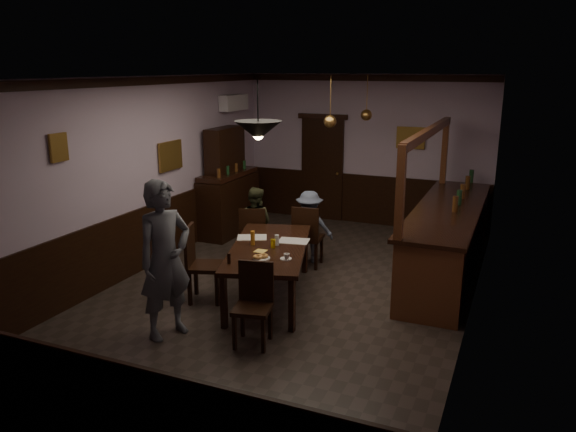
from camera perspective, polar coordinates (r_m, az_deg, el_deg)
The scene contains 31 objects.
room at distance 7.73m, azimuth -0.04°, elevation 2.73°, with size 5.01×8.01×3.01m.
dining_table at distance 7.74m, azimuth -1.95°, elevation -3.53°, with size 1.60×2.40×0.75m.
chair_far_left at distance 9.05m, azimuth -3.59°, elevation -1.80°, with size 0.56×0.56×0.97m.
chair_far_right at distance 8.94m, azimuth 1.94°, elevation -1.84°, with size 0.48×0.48×1.01m.
chair_near at distance 6.57m, azimuth -3.47°, elevation -8.48°, with size 0.49×0.49×0.96m.
chair_side at distance 7.76m, azimuth -9.04°, elevation -4.45°, with size 0.59×0.59×1.06m.
person_standing at distance 6.73m, azimuth -12.37°, elevation -4.37°, with size 0.69×0.46×1.90m, color #53565F.
person_seated_left at distance 9.29m, azimuth -3.37°, elevation -0.79°, with size 0.60×0.47×1.24m, color #3D4127.
person_seated_right at distance 9.19m, azimuth 2.17°, elevation -1.09°, with size 0.77×0.44×1.19m, color slate.
newspaper_left at distance 8.10m, azimuth -3.68°, elevation -2.19°, with size 0.42×0.30×0.01m, color silver.
newspaper_right at distance 7.92m, azimuth 0.59°, elevation -2.55°, with size 0.42×0.30×0.01m, color silver.
napkin at distance 7.51m, azimuth -2.82°, elevation -3.57°, with size 0.15×0.15×0.00m, color #F0C958.
saucer at distance 7.20m, azimuth -0.22°, elevation -4.36°, with size 0.15×0.15×0.01m, color white.
coffee_cup at distance 7.15m, azimuth -0.14°, elevation -4.12°, with size 0.08×0.08×0.07m, color white.
pastry_plate at distance 7.22m, azimuth -2.69°, elevation -4.31°, with size 0.22×0.22×0.01m, color white.
pastry_ring_a at distance 7.19m, azimuth -3.08°, elevation -4.17°, with size 0.13×0.13×0.04m, color #C68C47.
pastry_ring_b at distance 7.22m, azimuth -2.53°, elevation -4.07°, with size 0.13×0.13×0.04m, color #C68C47.
soda_can at distance 7.63m, azimuth -1.53°, elevation -2.81°, with size 0.07×0.07×0.12m, color yellow.
beer_glass at distance 7.75m, azimuth -3.61°, elevation -2.24°, with size 0.06×0.06×0.20m, color #BF721E.
water_glass at distance 7.72m, azimuth -1.13°, elevation -2.47°, with size 0.06×0.06×0.15m, color silver.
pepper_mill at distance 7.05m, azimuth -6.02°, elevation -4.32°, with size 0.04×0.04×0.14m, color black.
sideboard at distance 10.82m, azimuth -6.13°, elevation 2.49°, with size 0.55×1.54×2.03m.
bar_counter at distance 8.99m, azimuth 15.87°, elevation -2.20°, with size 0.94×4.03×2.26m.
door_back at distance 11.75m, azimuth 3.49°, elevation 4.72°, with size 0.90×0.06×2.10m, color black.
ac_unit at distance 11.23m, azimuth -5.53°, elevation 11.40°, with size 0.20×0.85×0.30m.
picture_left_small at distance 7.68m, azimuth -22.28°, elevation 6.46°, with size 0.04×0.28×0.36m.
picture_left_large at distance 9.57m, azimuth -11.86°, elevation 6.01°, with size 0.04×0.62×0.48m.
picture_back at distance 11.19m, azimuth 12.36°, elevation 7.76°, with size 0.55×0.04×0.42m.
pendant_iron at distance 6.59m, azimuth -3.05°, elevation 8.67°, with size 0.56×0.56×0.69m.
pendant_brass_mid at distance 8.93m, azimuth 4.29°, elevation 9.53°, with size 0.20×0.20×0.81m.
pendant_brass_far at distance 10.21m, azimuth 7.97°, elevation 10.11°, with size 0.20×0.20×0.81m.
Camera 1 is at (2.96, -6.95, 3.14)m, focal length 35.00 mm.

